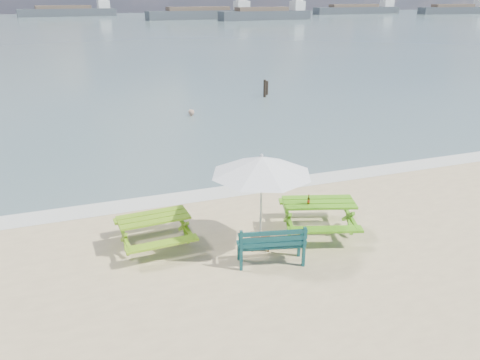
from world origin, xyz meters
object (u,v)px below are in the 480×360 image
object	(u,v)px
park_bench	(271,252)
swimmer	(191,126)
picnic_table_left	(155,232)
side_table	(260,241)
picnic_table_right	(318,217)
patio_umbrella	(262,165)
beer_bottle	(309,201)

from	to	relation	value
park_bench	swimmer	size ratio (longest dim) A/B	0.93
picnic_table_left	side_table	distance (m)	2.51
picnic_table_right	patio_umbrella	distance (m)	2.37
patio_umbrella	swimmer	xyz separation A→B (m)	(1.66, 13.27, -2.58)
picnic_table_left	park_bench	size ratio (longest dim) A/B	1.22
beer_bottle	side_table	bearing A→B (deg)	-171.45
park_bench	swimmer	distance (m)	14.11
beer_bottle	swimmer	bearing A→B (deg)	88.59
park_bench	side_table	xyz separation A→B (m)	(0.04, 0.71, -0.13)
patio_umbrella	swimmer	distance (m)	13.62
beer_bottle	picnic_table_right	bearing A→B (deg)	8.87
picnic_table_left	picnic_table_right	size ratio (longest dim) A/B	0.80
side_table	beer_bottle	world-z (taller)	beer_bottle
side_table	swimmer	xyz separation A→B (m)	(1.66, 13.27, -0.66)
park_bench	patio_umbrella	bearing A→B (deg)	86.96
picnic_table_left	patio_umbrella	distance (m)	3.03
picnic_table_left	beer_bottle	xyz separation A→B (m)	(3.67, -0.71, 0.55)
patio_umbrella	picnic_table_left	bearing A→B (deg)	158.54
picnic_table_left	side_table	xyz separation A→B (m)	(2.33, -0.92, -0.22)
picnic_table_left	picnic_table_right	xyz separation A→B (m)	(3.99, -0.66, 0.03)
park_bench	side_table	size ratio (longest dim) A/B	2.60
patio_umbrella	beer_bottle	bearing A→B (deg)	8.55
picnic_table_right	beer_bottle	distance (m)	0.61
picnic_table_right	beer_bottle	world-z (taller)	beer_bottle
patio_umbrella	park_bench	bearing A→B (deg)	-93.04
beer_bottle	park_bench	bearing A→B (deg)	-146.41
side_table	beer_bottle	xyz separation A→B (m)	(1.34, 0.20, 0.76)
picnic_table_right	park_bench	size ratio (longest dim) A/B	1.53
patio_umbrella	beer_bottle	xyz separation A→B (m)	(1.34, 0.20, -1.15)
picnic_table_left	swimmer	world-z (taller)	picnic_table_left
beer_bottle	swimmer	world-z (taller)	beer_bottle
picnic_table_right	side_table	xyz separation A→B (m)	(-1.66, -0.25, -0.25)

